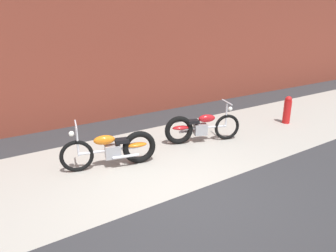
# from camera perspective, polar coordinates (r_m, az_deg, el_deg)

# --- Properties ---
(ground_plane) EXTENTS (80.00, 80.00, 0.00)m
(ground_plane) POSITION_cam_1_polar(r_m,az_deg,el_deg) (5.63, 2.61, -12.64)
(ground_plane) COLOR #2D2D30
(sidewalk_slab) EXTENTS (36.00, 3.50, 0.01)m
(sidewalk_slab) POSITION_cam_1_polar(r_m,az_deg,el_deg) (6.94, -6.05, -6.39)
(sidewalk_slab) COLOR #9E998E
(sidewalk_slab) RESTS_ON ground
(brick_building_wall) EXTENTS (36.00, 0.50, 5.05)m
(brick_building_wall) POSITION_cam_1_polar(r_m,az_deg,el_deg) (9.52, -16.81, 15.37)
(brick_building_wall) COLOR brown
(brick_building_wall) RESTS_ON ground
(motorcycle_orange) EXTENTS (1.96, 0.77, 1.03)m
(motorcycle_orange) POSITION_cam_1_polar(r_m,az_deg,el_deg) (6.61, -9.50, -4.13)
(motorcycle_orange) COLOR black
(motorcycle_orange) RESTS_ON ground
(motorcycle_red) EXTENTS (1.92, 0.89, 1.03)m
(motorcycle_red) POSITION_cam_1_polar(r_m,az_deg,el_deg) (7.87, 5.48, -0.25)
(motorcycle_red) COLOR black
(motorcycle_red) RESTS_ON ground
(fire_hydrant) EXTENTS (0.22, 0.22, 0.84)m
(fire_hydrant) POSITION_cam_1_polar(r_m,az_deg,el_deg) (10.03, 21.13, 2.83)
(fire_hydrant) COLOR red
(fire_hydrant) RESTS_ON ground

